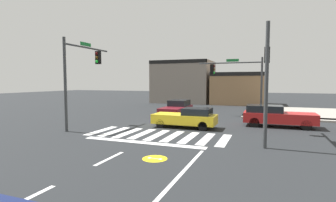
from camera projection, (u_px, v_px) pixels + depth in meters
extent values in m
plane|color=#232628|center=(181.00, 123.00, 19.50)|extent=(120.00, 120.00, 0.00)
cube|color=silver|center=(102.00, 131.00, 16.67)|extent=(0.50, 3.13, 0.01)
cube|color=silver|center=(115.00, 132.00, 16.33)|extent=(0.50, 3.13, 0.01)
cube|color=silver|center=(128.00, 133.00, 15.99)|extent=(0.50, 3.13, 0.01)
cube|color=silver|center=(142.00, 134.00, 15.64)|extent=(0.50, 3.13, 0.01)
cube|color=silver|center=(157.00, 135.00, 15.30)|extent=(0.50, 3.13, 0.01)
cube|color=silver|center=(173.00, 136.00, 14.96)|extent=(0.50, 3.13, 0.01)
cube|color=silver|center=(189.00, 137.00, 14.61)|extent=(0.50, 3.13, 0.01)
cube|color=silver|center=(206.00, 139.00, 14.27)|extent=(0.50, 3.13, 0.01)
cube|color=silver|center=(224.00, 140.00, 13.92)|extent=(0.50, 3.13, 0.01)
cube|color=white|center=(142.00, 142.00, 13.43)|extent=(6.80, 0.50, 0.01)
cube|color=white|center=(110.00, 158.00, 10.64)|extent=(0.16, 2.00, 0.01)
cube|color=white|center=(25.00, 200.00, 6.91)|extent=(0.16, 2.00, 0.01)
cylinder|color=yellow|center=(155.00, 159.00, 10.61)|extent=(1.03, 1.03, 0.01)
cylinder|color=white|center=(150.00, 158.00, 10.69)|extent=(0.17, 0.17, 0.00)
cylinder|color=white|center=(160.00, 159.00, 10.53)|extent=(0.17, 0.17, 0.00)
cube|color=white|center=(155.00, 158.00, 10.61)|extent=(0.47, 0.04, 0.00)
cube|color=#9E998E|center=(305.00, 119.00, 21.17)|extent=(10.00, 1.60, 0.15)
cube|color=#9E998E|center=(254.00, 111.00, 27.13)|extent=(1.60, 10.00, 0.15)
cube|color=#9E998E|center=(298.00, 113.00, 25.64)|extent=(10.00, 10.00, 0.15)
cube|color=gray|center=(184.00, 82.00, 39.40)|extent=(8.40, 6.80, 6.19)
cube|color=black|center=(177.00, 62.00, 36.21)|extent=(8.40, 0.50, 0.50)
cube|color=#93704C|center=(239.00, 88.00, 36.13)|extent=(7.18, 5.86, 4.39)
cube|color=black|center=(237.00, 74.00, 33.44)|extent=(7.18, 0.50, 0.50)
cylinder|color=#383A3D|center=(266.00, 86.00, 12.06)|extent=(0.18, 0.18, 5.91)
cylinder|color=#383A3D|center=(268.00, 42.00, 14.26)|extent=(0.12, 5.09, 0.12)
cube|color=black|center=(267.00, 55.00, 15.72)|extent=(0.32, 0.32, 0.95)
sphere|color=#470A0A|center=(267.00, 50.00, 15.54)|extent=(0.22, 0.22, 0.22)
sphere|color=#4C330C|center=(267.00, 55.00, 15.56)|extent=(0.22, 0.22, 0.22)
sphere|color=#1ED833|center=(267.00, 60.00, 15.58)|extent=(0.22, 0.22, 0.22)
cube|color=#197233|center=(268.00, 37.00, 14.00)|extent=(0.03, 1.10, 0.24)
cylinder|color=#383A3D|center=(261.00, 87.00, 22.71)|extent=(0.18, 0.18, 5.28)
cylinder|color=#383A3D|center=(229.00, 63.00, 23.54)|extent=(5.62, 0.12, 0.12)
cube|color=black|center=(212.00, 69.00, 24.14)|extent=(0.32, 0.32, 0.95)
sphere|color=#470A0A|center=(214.00, 66.00, 24.05)|extent=(0.22, 0.22, 0.22)
sphere|color=#4C330C|center=(214.00, 69.00, 24.08)|extent=(0.22, 0.22, 0.22)
sphere|color=#1ED833|center=(214.00, 73.00, 24.10)|extent=(0.22, 0.22, 0.22)
cube|color=#197233|center=(233.00, 60.00, 23.42)|extent=(1.10, 0.03, 0.24)
cylinder|color=#383A3D|center=(65.00, 85.00, 16.17)|extent=(0.18, 0.18, 5.90)
cylinder|color=#383A3D|center=(88.00, 48.00, 18.12)|extent=(0.12, 4.59, 0.12)
cube|color=black|center=(98.00, 58.00, 19.25)|extent=(0.32, 0.32, 0.95)
sphere|color=#470A0A|center=(97.00, 53.00, 19.07)|extent=(0.22, 0.22, 0.22)
sphere|color=#4C330C|center=(97.00, 57.00, 19.09)|extent=(0.22, 0.22, 0.22)
sphere|color=#1ED833|center=(97.00, 61.00, 19.11)|extent=(0.22, 0.22, 0.22)
cube|color=#197233|center=(86.00, 44.00, 17.89)|extent=(0.03, 1.10, 0.24)
cube|color=red|center=(279.00, 118.00, 18.05)|extent=(4.70, 1.89, 0.69)
cube|color=black|center=(265.00, 109.00, 18.34)|extent=(2.40, 1.66, 0.48)
cylinder|color=black|center=(303.00, 121.00, 18.28)|extent=(0.68, 0.22, 0.68)
cylinder|color=black|center=(306.00, 125.00, 16.73)|extent=(0.68, 0.22, 0.68)
cylinder|color=black|center=(255.00, 119.00, 19.41)|extent=(0.68, 0.22, 0.68)
cylinder|color=black|center=(254.00, 122.00, 17.85)|extent=(0.68, 0.22, 0.68)
cube|color=maroon|center=(176.00, 110.00, 23.01)|extent=(1.81, 4.55, 0.65)
cube|color=black|center=(179.00, 103.00, 23.78)|extent=(1.59, 2.08, 0.53)
cylinder|color=black|center=(179.00, 116.00, 21.31)|extent=(0.22, 0.64, 0.64)
cylinder|color=black|center=(161.00, 115.00, 21.87)|extent=(0.22, 0.64, 0.64)
cylinder|color=black|center=(189.00, 112.00, 24.20)|extent=(0.22, 0.64, 0.64)
cylinder|color=black|center=(173.00, 111.00, 24.76)|extent=(0.22, 0.64, 0.64)
cube|color=gold|center=(184.00, 119.00, 17.77)|extent=(4.31, 1.72, 0.64)
cube|color=black|center=(197.00, 112.00, 17.41)|extent=(1.85, 1.51, 0.46)
cylinder|color=black|center=(160.00, 124.00, 17.61)|extent=(0.60, 0.22, 0.60)
cylinder|color=black|center=(168.00, 120.00, 19.01)|extent=(0.60, 0.22, 0.60)
cylinder|color=black|center=(203.00, 126.00, 16.57)|extent=(0.60, 0.22, 0.60)
cylinder|color=black|center=(208.00, 123.00, 17.97)|extent=(0.60, 0.22, 0.60)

